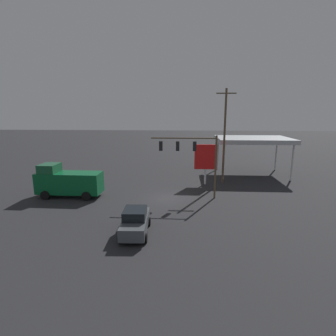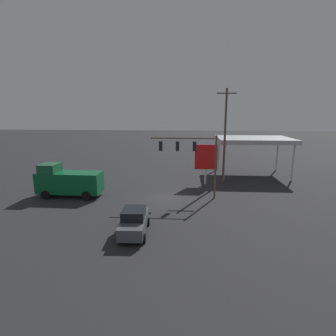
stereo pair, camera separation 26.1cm
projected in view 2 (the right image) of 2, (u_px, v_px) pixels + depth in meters
name	position (u px, v px, depth m)	size (l,w,h in m)	color
ground_plane	(167.00, 198.00, 27.90)	(200.00, 200.00, 0.00)	#262628
traffic_signal_assembly	(191.00, 152.00, 27.01)	(6.80, 0.43, 6.67)	brown
utility_pole	(225.00, 135.00, 32.58)	(2.40, 0.26, 11.78)	brown
gas_station_canopy	(254.00, 140.00, 37.16)	(10.17, 7.46, 5.40)	#B2B7BC
price_sign	(206.00, 158.00, 32.47)	(2.79, 0.27, 5.06)	silver
delivery_truck	(68.00, 181.00, 28.15)	(6.84, 2.66, 3.58)	#0C592D
sedan_far	(134.00, 221.00, 19.73)	(2.21, 4.47, 1.93)	#474C51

